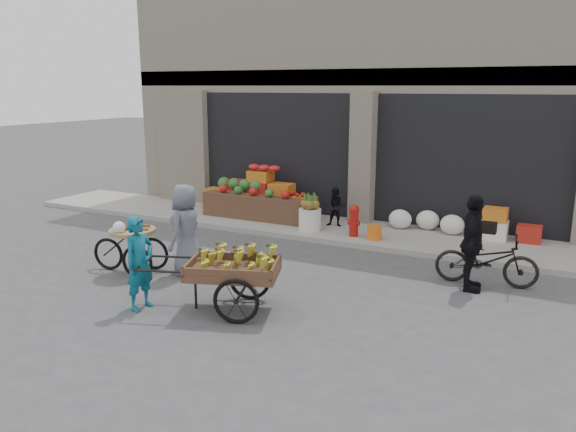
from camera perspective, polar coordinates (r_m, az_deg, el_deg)
The scene contains 15 objects.
ground at distance 9.75m, azimuth -2.77°, elevation -7.32°, with size 80.00×80.00×0.00m, color #424244.
sidewalk at distance 13.27m, azimuth 6.09°, elevation -1.54°, with size 18.00×2.20×0.12m, color gray.
building at distance 16.58m, azimuth 11.43°, elevation 12.75°, with size 14.00×6.45×7.00m.
fruit_display at distance 14.43m, azimuth -2.68°, elevation 2.19°, with size 3.10×1.12×1.24m.
pineapple_bin at distance 13.03m, azimuth 2.25°, elevation -0.35°, with size 0.52×0.52×0.50m, color silver.
fire_hydrant at distance 12.55m, azimuth 6.72°, elevation -0.33°, with size 0.22×0.22×0.71m.
orange_bucket at distance 12.40m, azimuth 8.77°, elevation -1.67°, with size 0.32×0.32×0.30m, color orange.
right_bay_goods at distance 13.10m, azimuth 17.81°, elevation -0.74°, with size 3.35×0.60×0.70m.
seated_person at distance 13.37m, azimuth 4.90°, elevation 0.90°, with size 0.45×0.35×0.93m, color black.
banana_cart at distance 8.62m, azimuth -5.94°, elevation -5.14°, with size 2.50×1.62×0.97m.
vendor_woman at distance 8.95m, azimuth -14.85°, elevation -4.64°, with size 0.54×0.35×1.48m, color #0F5C73.
tricycle_cart at distance 10.74m, azimuth -15.51°, elevation -2.69°, with size 1.46×0.97×0.95m.
vendor_grey at distance 10.39m, azimuth -10.33°, elevation -1.37°, with size 0.82×0.53×1.68m, color slate.
bicycle at distance 10.35m, azimuth 19.51°, elevation -4.23°, with size 0.60×1.72×0.90m, color black.
cyclist at distance 9.89m, azimuth 18.21°, elevation -2.64°, with size 0.97×0.40×1.66m, color black.
Camera 1 is at (4.58, -7.90, 3.40)m, focal length 35.00 mm.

